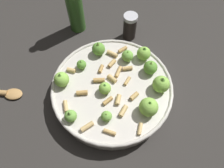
% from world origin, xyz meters
% --- Properties ---
extents(ground_plane, '(2.40, 2.40, 0.00)m').
position_xyz_m(ground_plane, '(0.00, 0.00, 0.00)').
color(ground_plane, '#2D2B28').
extents(cooking_pan, '(0.33, 0.33, 0.10)m').
position_xyz_m(cooking_pan, '(0.00, 0.00, 0.03)').
color(cooking_pan, beige).
rests_on(cooking_pan, ground).
extents(pepper_shaker, '(0.04, 0.04, 0.09)m').
position_xyz_m(pepper_shaker, '(-0.03, 0.23, 0.05)').
color(pepper_shaker, black).
rests_on(pepper_shaker, ground).
extents(olive_oil_bottle, '(0.05, 0.05, 0.25)m').
position_xyz_m(olive_oil_bottle, '(-0.21, 0.20, 0.10)').
color(olive_oil_bottle, '#336023').
rests_on(olive_oil_bottle, ground).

